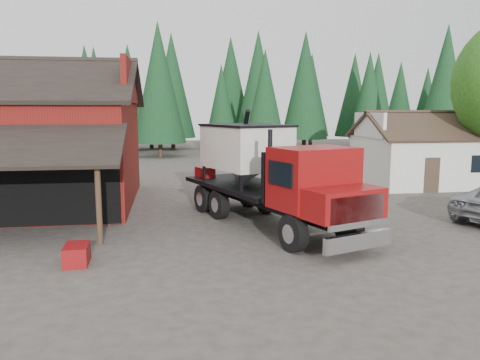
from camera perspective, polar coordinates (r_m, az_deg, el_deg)
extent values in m
plane|color=#413933|center=(15.28, 3.77, -9.12)|extent=(120.00, 120.00, 0.00)
cube|color=maroon|center=(25.53, -26.54, 2.82)|extent=(12.00, 10.00, 5.00)
cube|color=black|center=(27.87, -25.44, 10.50)|extent=(12.80, 5.53, 2.35)
cube|color=maroon|center=(24.33, -13.25, 11.50)|extent=(0.25, 7.00, 2.00)
cylinder|color=#382619|center=(16.80, -16.85, -2.92)|extent=(0.20, 0.20, 2.80)
cube|color=silver|center=(31.81, 21.93, 2.22)|extent=(8.00, 6.00, 3.00)
cube|color=#38281E|center=(30.39, 23.60, 6.12)|extent=(8.60, 3.42, 1.80)
cube|color=#38281E|center=(32.97, 20.82, 6.40)|extent=(8.60, 3.42, 1.80)
cube|color=silver|center=(29.83, 15.50, 6.49)|extent=(0.20, 4.20, 1.50)
cube|color=#38281E|center=(28.53, 22.35, 0.54)|extent=(0.90, 0.06, 2.00)
cylinder|color=#382619|center=(45.32, 3.02, 3.60)|extent=(0.44, 0.44, 1.60)
cone|color=black|center=(45.18, 3.07, 10.06)|extent=(3.96, 3.96, 9.00)
cylinder|color=#382619|center=(47.60, 23.30, 3.16)|extent=(0.44, 0.44, 1.60)
cone|color=black|center=(47.50, 23.74, 10.50)|extent=(4.84, 4.84, 11.00)
cylinder|color=#382619|center=(48.37, -9.67, 3.80)|extent=(0.44, 0.44, 1.60)
cone|color=black|center=(48.30, -9.87, 11.62)|extent=(5.28, 5.28, 12.00)
cylinder|color=black|center=(15.52, 6.50, -6.47)|extent=(0.81, 1.31, 1.25)
cylinder|color=black|center=(16.98, 13.07, -5.34)|extent=(0.81, 1.31, 1.25)
cylinder|color=black|center=(20.07, -2.58, -3.01)|extent=(0.81, 1.31, 1.25)
cylinder|color=black|center=(21.22, 3.18, -2.39)|extent=(0.81, 1.31, 1.25)
cylinder|color=black|center=(21.47, -4.47, -2.27)|extent=(0.81, 1.31, 1.25)
cylinder|color=black|center=(22.55, 1.03, -1.73)|extent=(0.81, 1.31, 1.25)
cube|color=black|center=(19.00, 3.08, -2.27)|extent=(4.57, 9.57, 0.45)
cube|color=silver|center=(14.95, 14.20, -7.26)|extent=(2.51, 1.10, 0.51)
cube|color=silver|center=(14.81, 14.03, -3.79)|extent=(2.06, 0.86, 1.02)
cube|color=maroon|center=(15.27, 12.31, -2.72)|extent=(2.90, 2.27, 0.96)
cube|color=maroon|center=(16.28, 8.96, 0.29)|extent=(3.22, 2.75, 2.10)
cube|color=black|center=(15.54, 11.04, 1.11)|extent=(2.26, 0.91, 1.02)
cylinder|color=black|center=(16.38, 3.68, 2.62)|extent=(0.20, 0.20, 2.04)
cube|color=black|center=(17.19, 6.63, 0.57)|extent=(2.65, 1.10, 1.81)
cube|color=black|center=(20.29, 0.70, -0.70)|extent=(5.00, 7.17, 0.18)
cube|color=silver|center=(20.09, 0.71, 4.03)|extent=(3.75, 4.41, 1.81)
cone|color=silver|center=(20.21, 0.70, 0.82)|extent=(3.21, 3.21, 0.79)
cube|color=black|center=(20.04, 0.71, 6.68)|extent=(3.89, 4.56, 0.09)
cylinder|color=black|center=(21.81, 0.18, 4.08)|extent=(0.44, 2.51, 3.46)
cube|color=maroon|center=(22.33, -4.29, 0.94)|extent=(0.95, 1.09, 0.51)
cylinder|color=silver|center=(17.89, 10.70, -3.45)|extent=(0.99, 1.28, 0.63)
cube|color=maroon|center=(15.13, -19.29, -8.57)|extent=(0.75, 1.13, 0.60)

